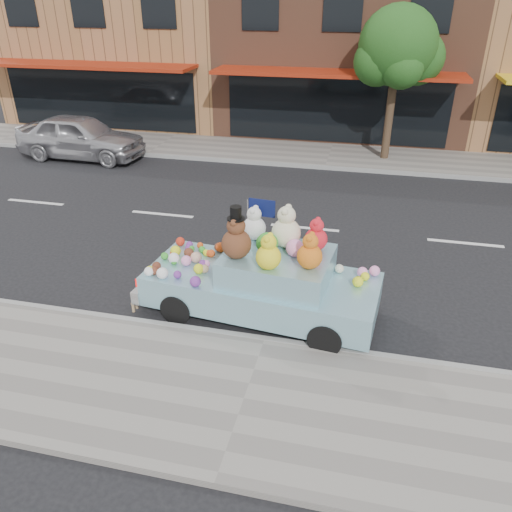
# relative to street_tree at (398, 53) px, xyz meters

# --- Properties ---
(ground) EXTENTS (120.00, 120.00, 0.00)m
(ground) POSITION_rel_street_tree_xyz_m (-2.03, -6.55, -3.69)
(ground) COLOR black
(ground) RESTS_ON ground
(near_sidewalk) EXTENTS (60.00, 3.00, 0.12)m
(near_sidewalk) POSITION_rel_street_tree_xyz_m (-2.03, -13.05, -3.63)
(near_sidewalk) COLOR gray
(near_sidewalk) RESTS_ON ground
(far_sidewalk) EXTENTS (60.00, 3.00, 0.12)m
(far_sidewalk) POSITION_rel_street_tree_xyz_m (-2.03, -0.05, -3.63)
(far_sidewalk) COLOR gray
(far_sidewalk) RESTS_ON ground
(near_kerb) EXTENTS (60.00, 0.12, 0.13)m
(near_kerb) POSITION_rel_street_tree_xyz_m (-2.03, -11.55, -3.63)
(near_kerb) COLOR gray
(near_kerb) RESTS_ON ground
(far_kerb) EXTENTS (60.00, 0.12, 0.13)m
(far_kerb) POSITION_rel_street_tree_xyz_m (-2.03, -1.55, -3.63)
(far_kerb) COLOR gray
(far_kerb) RESTS_ON ground
(storefront_left) EXTENTS (10.00, 9.80, 7.30)m
(storefront_left) POSITION_rel_street_tree_xyz_m (-12.03, 5.42, -0.05)
(storefront_left) COLOR #97653F
(storefront_left) RESTS_ON ground
(storefront_mid) EXTENTS (10.00, 9.80, 7.30)m
(storefront_mid) POSITION_rel_street_tree_xyz_m (-2.03, 5.42, -0.05)
(storefront_mid) COLOR brown
(storefront_mid) RESTS_ON ground
(street_tree) EXTENTS (3.00, 2.70, 5.22)m
(street_tree) POSITION_rel_street_tree_xyz_m (0.00, 0.00, 0.00)
(street_tree) COLOR #38281C
(street_tree) RESTS_ON ground
(car_silver) EXTENTS (4.72, 2.04, 1.59)m
(car_silver) POSITION_rel_street_tree_xyz_m (-10.94, -2.23, -2.90)
(car_silver) COLOR #B8B7BC
(car_silver) RESTS_ON ground
(art_car) EXTENTS (4.64, 2.19, 2.32)m
(art_car) POSITION_rel_street_tree_xyz_m (-2.27, -10.65, -2.90)
(art_car) COLOR black
(art_car) RESTS_ON ground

